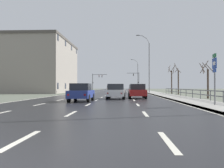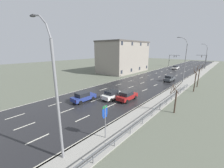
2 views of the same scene
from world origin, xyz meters
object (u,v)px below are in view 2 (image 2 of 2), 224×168
object	(u,v)px
street_lamp_midground	(185,61)
traffic_signal_right	(204,60)
car_far_right	(176,67)
highway_sign	(105,118)
car_mid_centre	(127,96)
street_lamp_distant	(206,57)
car_near_left	(83,97)
car_far_left	(112,95)
traffic_signal_left	(172,58)
car_near_right	(169,78)
brick_building	(123,57)
street_lamp_foreground	(56,95)

from	to	relation	value
street_lamp_midground	traffic_signal_right	distance (m)	33.29
car_far_right	highway_sign	bearing A→B (deg)	-77.97
car_mid_centre	street_lamp_distant	bearing A→B (deg)	85.83
street_lamp_midground	car_near_left	size ratio (longest dim) A/B	2.76
car_far_right	car_far_left	world-z (taller)	same
street_lamp_midground	car_far_left	distance (m)	22.41
street_lamp_midground	highway_sign	bearing A→B (deg)	-88.18
traffic_signal_right	car_far_right	distance (m)	13.37
street_lamp_distant	car_near_left	size ratio (longest dim) A/B	2.56
traffic_signal_left	car_mid_centre	distance (m)	55.28
car_far_left	car_near_left	bearing A→B (deg)	-124.11
car_far_left	car_near_right	bearing A→B (deg)	84.40
street_lamp_distant	brick_building	bearing A→B (deg)	-126.83
street_lamp_midground	traffic_signal_right	xyz separation A→B (m)	(-0.23, 33.25, -1.65)
car_far_right	brick_building	size ratio (longest dim) A/B	0.21
traffic_signal_left	car_far_right	bearing A→B (deg)	-63.63
street_lamp_distant	brick_building	world-z (taller)	brick_building
traffic_signal_left	car_near_right	xyz separation A→B (m)	(11.10, -35.08, -3.09)
car_far_left	street_lamp_midground	bearing A→B (deg)	77.02
car_near_left	car_far_left	distance (m)	4.94
street_lamp_midground	car_near_left	xyz separation A→B (m)	(-8.60, -25.14, -4.74)
highway_sign	car_far_right	bearing A→B (deg)	100.27
street_lamp_distant	car_near_right	distance (m)	35.23
car_mid_centre	car_near_left	bearing A→B (deg)	-135.53
car_near_left	car_near_right	distance (m)	24.89
brick_building	car_near_right	bearing A→B (deg)	-15.22
street_lamp_distant	car_far_right	distance (m)	14.35
car_far_left	car_mid_centre	distance (m)	2.54
traffic_signal_right	car_far_left	xyz separation A→B (m)	(-5.45, -54.40, -3.10)
car_far_right	car_mid_centre	xyz separation A→B (m)	(5.28, -43.37, 0.00)
street_lamp_distant	highway_sign	size ratio (longest dim) A/B	3.06
highway_sign	car_mid_centre	bearing A→B (deg)	113.81
car_far_right	car_mid_centre	distance (m)	43.69
street_lamp_foreground	car_mid_centre	world-z (taller)	street_lamp_foreground
street_lamp_midground	brick_building	distance (m)	22.58
street_lamp_distant	car_near_left	xyz separation A→B (m)	(-8.60, -59.07, -4.37)
car_near_right	street_lamp_midground	bearing A→B (deg)	18.06
street_lamp_midground	traffic_signal_left	size ratio (longest dim) A/B	2.02
car_near_left	car_mid_centre	size ratio (longest dim) A/B	1.00
street_lamp_foreground	car_far_left	xyz separation A→B (m)	(-5.67, 12.78, -4.50)
street_lamp_distant	traffic_signal_right	distance (m)	1.46
street_lamp_foreground	car_far_right	bearing A→B (deg)	98.62
highway_sign	car_mid_centre	xyz separation A→B (m)	(-4.38, 9.94, -1.41)
car_near_left	brick_building	distance (m)	32.79
traffic_signal_left	car_mid_centre	xyz separation A→B (m)	(10.63, -54.16, -3.09)
car_near_right	traffic_signal_left	bearing A→B (deg)	108.75
highway_sign	traffic_signal_left	distance (m)	65.85
car_near_right	street_lamp_foreground	bearing A→B (deg)	-83.71
car_far_left	highway_sign	bearing A→B (deg)	-50.82
car_near_left	car_far_left	world-z (taller)	same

